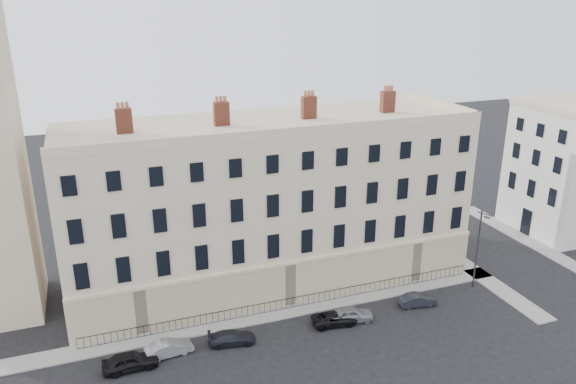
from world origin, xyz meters
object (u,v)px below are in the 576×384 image
car_f (418,300)px  car_b (169,348)px  car_c (232,338)px  streetlamp (478,246)px  car_a (130,361)px  car_e (351,314)px  car_d (335,318)px

car_f → car_b: bearing=97.5°
car_c → streetlamp: bearing=-77.9°
car_a → streetlamp: size_ratio=0.52×
car_b → car_e: (14.84, -0.54, 0.05)m
car_d → car_f: bearing=-82.2°
car_d → streetlamp: 15.07m
car_a → car_d: 16.29m
car_b → streetlamp: 28.23m
car_b → car_f: 21.40m
car_b → car_a: bearing=96.9°
car_b → car_e: 14.85m
car_c → car_b: bearing=97.1°
car_c → car_e: (10.05, -0.30, 0.11)m
car_d → streetlamp: size_ratio=0.50×
car_a → car_e: bearing=-90.3°
car_b → car_d: 13.43m
car_b → streetlamp: streetlamp is taller
car_b → car_c: (4.80, -0.24, -0.05)m
car_a → car_b: bearing=-76.6°
car_c → car_a: bearing=103.6°
car_c → car_e: size_ratio=0.98×
car_d → car_b: bearing=94.4°
car_f → streetlamp: streetlamp is taller
car_b → car_c: size_ratio=0.97×
car_a → car_f: (24.26, 0.37, -0.13)m
car_e → streetlamp: streetlamp is taller
car_e → car_a: bearing=100.5°
car_b → car_f: car_b is taller
car_c → car_f: bearing=-80.5°
car_a → car_f: car_a is taller
streetlamp → car_c: bearing=161.9°
car_b → car_e: car_e is taller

